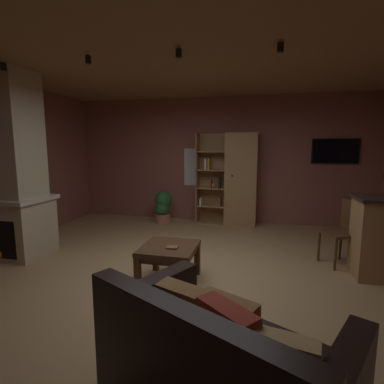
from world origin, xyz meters
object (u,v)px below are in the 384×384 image
at_px(bookshelf_cabinet, 236,180).
at_px(table_book_0, 172,247).
at_px(coffee_table, 169,253).
at_px(stone_fireplace, 12,175).
at_px(potted_floor_plant, 163,206).
at_px(leather_couch, 220,368).
at_px(wall_mounted_tv, 335,151).
at_px(dining_chair, 345,228).

distance_m(bookshelf_cabinet, table_book_0, 3.19).
distance_m(bookshelf_cabinet, coffee_table, 3.14).
height_order(stone_fireplace, potted_floor_plant, stone_fireplace).
relative_size(leather_couch, wall_mounted_tv, 1.94).
xyz_separation_m(table_book_0, wall_mounted_tv, (2.44, 3.32, 1.11)).
bearing_deg(bookshelf_cabinet, dining_chair, -48.89).
bearing_deg(stone_fireplace, potted_floor_plant, 57.04).
bearing_deg(wall_mounted_tv, potted_floor_plant, -172.38).
relative_size(bookshelf_cabinet, table_book_0, 14.56).
xyz_separation_m(stone_fireplace, leather_couch, (3.43, -2.09, -0.93)).
bearing_deg(potted_floor_plant, stone_fireplace, -122.96).
relative_size(leather_couch, dining_chair, 1.87).
height_order(table_book_0, potted_floor_plant, potted_floor_plant).
bearing_deg(bookshelf_cabinet, leather_couch, -86.30).
bearing_deg(leather_couch, table_book_0, 116.10).
height_order(table_book_0, wall_mounted_tv, wall_mounted_tv).
bearing_deg(stone_fireplace, table_book_0, -9.93).
height_order(stone_fireplace, dining_chair, stone_fireplace).
bearing_deg(bookshelf_cabinet, stone_fireplace, -139.69).
height_order(coffee_table, potted_floor_plant, potted_floor_plant).
bearing_deg(wall_mounted_tv, bookshelf_cabinet, -173.83).
relative_size(stone_fireplace, leather_couch, 1.60).
xyz_separation_m(leather_couch, table_book_0, (-0.80, 1.63, 0.16)).
bearing_deg(dining_chair, wall_mounted_tv, 82.78).
bearing_deg(wall_mounted_tv, stone_fireplace, -150.58).
height_order(bookshelf_cabinet, dining_chair, bookshelf_cabinet).
bearing_deg(dining_chair, table_book_0, -151.35).
bearing_deg(leather_couch, potted_floor_plant, 112.79).
xyz_separation_m(table_book_0, dining_chair, (2.17, 1.19, 0.05)).
relative_size(stone_fireplace, potted_floor_plant, 3.83).
bearing_deg(wall_mounted_tv, leather_couch, -108.37).
bearing_deg(potted_floor_plant, leather_couch, -67.21).
distance_m(table_book_0, dining_chair, 2.48).
xyz_separation_m(bookshelf_cabinet, table_book_0, (-0.49, -3.11, -0.49)).
xyz_separation_m(dining_chair, potted_floor_plant, (-3.26, 1.67, -0.15)).
distance_m(leather_couch, coffee_table, 1.91).
height_order(bookshelf_cabinet, wall_mounted_tv, bookshelf_cabinet).
distance_m(stone_fireplace, bookshelf_cabinet, 4.11).
xyz_separation_m(bookshelf_cabinet, leather_couch, (0.31, -4.74, -0.66)).
bearing_deg(leather_couch, stone_fireplace, 148.67).
xyz_separation_m(coffee_table, potted_floor_plant, (-1.02, 2.77, 0.01)).
height_order(potted_floor_plant, wall_mounted_tv, wall_mounted_tv).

